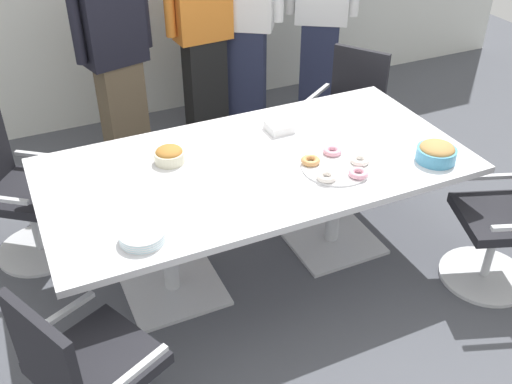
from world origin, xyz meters
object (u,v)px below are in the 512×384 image
(person_standing_3, at_px, (322,12))
(office_chair_1, at_px, (348,119))
(conference_table, at_px, (256,181))
(person_standing_2, at_px, (246,17))
(napkin_pile, at_px, (279,127))
(office_chair_0, at_px, (507,224))
(snack_bowl_pretzels, at_px, (169,155))
(snack_bowl_cookies, at_px, (437,152))
(plate_stack, at_px, (142,236))
(person_standing_1, at_px, (203,29))
(donut_platter, at_px, (337,166))
(office_chair_2, at_px, (20,199))
(person_standing_0, at_px, (116,53))
(office_chair_3, at_px, (89,379))

(person_standing_3, bearing_deg, office_chair_1, 106.56)
(person_standing_3, bearing_deg, conference_table, 82.47)
(person_standing_2, relative_size, napkin_pile, 12.44)
(office_chair_0, distance_m, person_standing_2, 2.58)
(snack_bowl_pretzels, relative_size, snack_bowl_cookies, 0.77)
(person_standing_3, xyz_separation_m, plate_stack, (-2.17, -2.11, -0.16))
(office_chair_0, bearing_deg, snack_bowl_pretzels, 81.41)
(office_chair_1, xyz_separation_m, person_standing_2, (-0.45, 0.91, 0.59))
(person_standing_1, height_order, person_standing_2, person_standing_2)
(person_standing_3, relative_size, snack_bowl_pretzels, 10.42)
(conference_table, xyz_separation_m, snack_bowl_cookies, (0.94, -0.40, 0.18))
(conference_table, bearing_deg, donut_platter, -32.39)
(person_standing_1, height_order, plate_stack, person_standing_1)
(office_chair_2, height_order, plate_stack, office_chair_2)
(person_standing_0, relative_size, person_standing_3, 0.96)
(snack_bowl_cookies, xyz_separation_m, donut_platter, (-0.55, 0.16, -0.04))
(donut_platter, distance_m, plate_stack, 1.17)
(office_chair_3, height_order, person_standing_2, person_standing_2)
(office_chair_3, height_order, napkin_pile, office_chair_3)
(office_chair_2, distance_m, office_chair_3, 1.54)
(office_chair_2, relative_size, donut_platter, 2.34)
(office_chair_1, xyz_separation_m, plate_stack, (-1.92, -1.22, 0.37))
(office_chair_0, height_order, snack_bowl_pretzels, office_chair_0)
(office_chair_1, bearing_deg, napkin_pile, 87.29)
(person_standing_0, bearing_deg, person_standing_2, 171.32)
(office_chair_3, height_order, person_standing_0, person_standing_0)
(person_standing_3, distance_m, snack_bowl_cookies, 2.16)
(snack_bowl_cookies, height_order, donut_platter, snack_bowl_cookies)
(conference_table, bearing_deg, plate_stack, -151.87)
(office_chair_3, bearing_deg, office_chair_2, 158.83)
(office_chair_1, xyz_separation_m, office_chair_3, (-2.31, -1.61, 0.00))
(person_standing_1, relative_size, plate_stack, 8.29)
(office_chair_1, xyz_separation_m, snack_bowl_pretzels, (-1.59, -0.60, 0.39))
(person_standing_2, height_order, donut_platter, person_standing_2)
(conference_table, distance_m, plate_stack, 0.89)
(office_chair_1, bearing_deg, snack_bowl_cookies, 135.94)
(office_chair_1, relative_size, plate_stack, 4.20)
(office_chair_1, relative_size, person_standing_2, 0.48)
(person_standing_3, relative_size, napkin_pile, 11.88)
(snack_bowl_pretzels, height_order, napkin_pile, snack_bowl_pretzels)
(office_chair_0, height_order, person_standing_3, person_standing_3)
(office_chair_3, xyz_separation_m, plate_stack, (0.38, 0.39, 0.37))
(person_standing_2, bearing_deg, napkin_pile, 107.39)
(office_chair_0, bearing_deg, person_standing_0, 55.62)
(person_standing_0, height_order, person_standing_3, person_standing_3)
(napkin_pile, bearing_deg, conference_table, -135.39)
(donut_platter, bearing_deg, person_standing_1, 91.38)
(office_chair_0, relative_size, napkin_pile, 6.03)
(office_chair_0, relative_size, snack_bowl_pretzels, 5.28)
(napkin_pile, bearing_deg, snack_bowl_cookies, -46.90)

